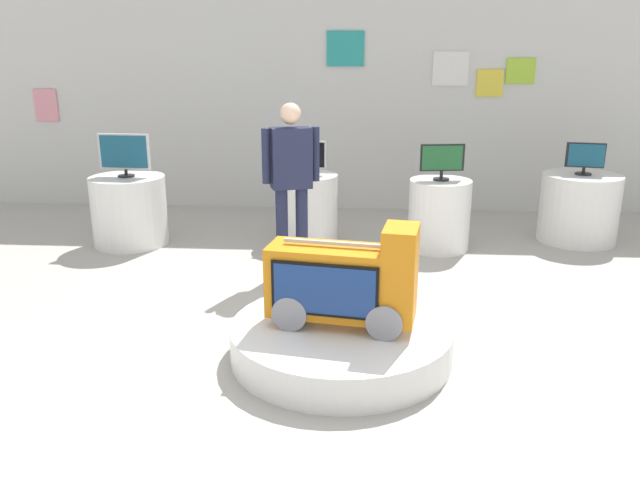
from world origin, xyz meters
The scene contains 13 objects.
ground_plane centered at (0.00, 0.00, 0.00)m, with size 30.00×30.00×0.00m, color #B2ADA3.
back_wall_display centered at (0.00, 4.44, 1.63)m, with size 12.61×0.13×3.25m.
main_display_pedestal centered at (0.08, -0.13, 0.13)m, with size 1.61×1.61×0.26m, color white.
novelty_firetruck_tv centered at (0.10, -0.14, 0.56)m, with size 1.09×0.56×0.76m.
display_pedestal_left_rear centered at (2.74, 3.00, 0.39)m, with size 0.89×0.89×0.79m, color white.
tv_on_left_rear centered at (2.74, 3.00, 0.99)m, with size 0.42×0.18×0.37m.
display_pedestal_center_rear centered at (1.08, 2.58, 0.39)m, with size 0.68×0.68×0.79m, color white.
tv_on_center_rear centered at (1.08, 2.57, 1.01)m, with size 0.48×0.18×0.40m.
display_pedestal_right_rear centered at (-2.44, 2.53, 0.39)m, with size 0.84×0.84×0.79m, color white.
tv_on_right_rear centered at (-2.44, 2.53, 1.05)m, with size 0.58×0.19×0.48m.
display_pedestal_far_right centered at (-0.43, 2.79, 0.39)m, with size 0.73×0.73×0.79m, color white.
tv_on_far_right centered at (-0.43, 2.78, 0.99)m, with size 0.46×0.21×0.39m.
shopper_browsing_near_truck centered at (-0.47, 1.61, 0.99)m, with size 0.53×0.31×1.69m.
Camera 1 is at (0.21, -4.35, 2.18)m, focal length 35.60 mm.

